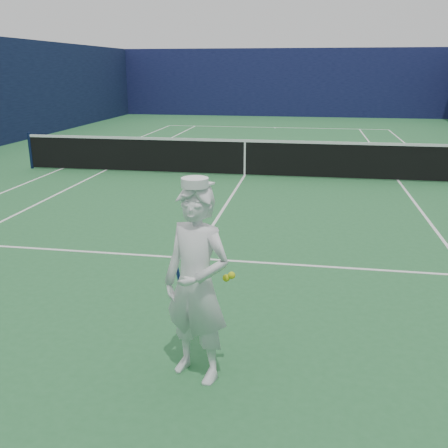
# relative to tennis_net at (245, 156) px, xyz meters

# --- Properties ---
(ground) EXTENTS (80.00, 80.00, 0.00)m
(ground) POSITION_rel_tennis_net_xyz_m (0.00, 0.00, -0.55)
(ground) COLOR #276736
(ground) RESTS_ON ground
(court_markings) EXTENTS (11.03, 23.83, 0.01)m
(court_markings) POSITION_rel_tennis_net_xyz_m (0.00, 0.00, -0.55)
(court_markings) COLOR white
(court_markings) RESTS_ON ground
(windscreen_fence) EXTENTS (20.12, 36.12, 4.00)m
(windscreen_fence) POSITION_rel_tennis_net_xyz_m (0.00, 0.00, 1.45)
(windscreen_fence) COLOR #10133D
(windscreen_fence) RESTS_ON ground
(tennis_net) EXTENTS (12.88, 0.09, 1.07)m
(tennis_net) POSITION_rel_tennis_net_xyz_m (0.00, 0.00, 0.00)
(tennis_net) COLOR #141E4C
(tennis_net) RESTS_ON ground
(tennis_player) EXTENTS (0.81, 0.74, 1.96)m
(tennis_player) POSITION_rel_tennis_net_xyz_m (0.77, -9.41, 0.40)
(tennis_player) COLOR white
(tennis_player) RESTS_ON ground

